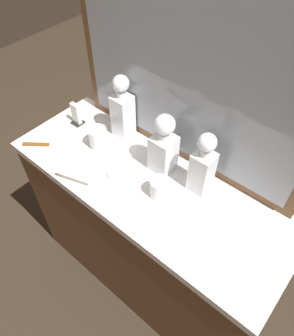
{
  "coord_description": "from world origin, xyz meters",
  "views": [
    {
      "loc": [
        0.54,
        -0.63,
        1.83
      ],
      "look_at": [
        0.0,
        0.0,
        0.91
      ],
      "focal_mm": 34.56,
      "sensor_mm": 36.0,
      "label": 1
    }
  ],
  "objects": [
    {
      "name": "ground_plane",
      "position": [
        0.0,
        0.0,
        0.0
      ],
      "size": [
        6.0,
        6.0,
        0.0
      ],
      "primitive_type": "plane",
      "color": "#2D2319"
    },
    {
      "name": "dresser",
      "position": [
        0.0,
        0.0,
        0.42
      ],
      "size": [
        1.21,
        0.46,
        0.83
      ],
      "color": "brown",
      "rests_on": "ground_plane"
    },
    {
      "name": "dresser_mirror",
      "position": [
        0.0,
        0.21,
        1.2
      ],
      "size": [
        1.03,
        0.03,
        0.74
      ],
      "color": "brown",
      "rests_on": "dresser"
    },
    {
      "name": "crystal_decanter_left",
      "position": [
        0.17,
        0.11,
        0.94
      ],
      "size": [
        0.08,
        0.08,
        0.28
      ],
      "color": "white",
      "rests_on": "dresser"
    },
    {
      "name": "crystal_decanter_far_left",
      "position": [
        -0.26,
        0.15,
        0.95
      ],
      "size": [
        0.08,
        0.08,
        0.3
      ],
      "color": "white",
      "rests_on": "dresser"
    },
    {
      "name": "crystal_decanter_right",
      "position": [
        0.0,
        0.1,
        0.94
      ],
      "size": [
        0.09,
        0.09,
        0.27
      ],
      "color": "white",
      "rests_on": "dresser"
    },
    {
      "name": "crystal_tumbler_rear",
      "position": [
        0.08,
        -0.02,
        0.87
      ],
      "size": [
        0.07,
        0.07,
        0.08
      ],
      "color": "white",
      "rests_on": "dresser"
    },
    {
      "name": "crystal_tumbler_far_right",
      "position": [
        -0.29,
        0.02,
        0.88
      ],
      "size": [
        0.08,
        0.08,
        0.1
      ],
      "color": "white",
      "rests_on": "dresser"
    },
    {
      "name": "silver_brush_left",
      "position": [
        -0.24,
        -0.17,
        0.84
      ],
      "size": [
        0.16,
        0.11,
        0.02
      ],
      "color": "#B7A88C",
      "rests_on": "dresser"
    },
    {
      "name": "porcelain_dish",
      "position": [
        -0.12,
        -0.05,
        0.84
      ],
      "size": [
        0.08,
        0.08,
        0.01
      ],
      "color": "silver",
      "rests_on": "dresser"
    },
    {
      "name": "tortoiseshell_comb",
      "position": [
        -0.51,
        -0.16,
        0.83
      ],
      "size": [
        0.11,
        0.09,
        0.01
      ],
      "color": "brown",
      "rests_on": "dresser"
    },
    {
      "name": "napkin_holder",
      "position": [
        -0.48,
        0.06,
        0.88
      ],
      "size": [
        0.05,
        0.05,
        0.11
      ],
      "color": "black",
      "rests_on": "dresser"
    }
  ]
}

